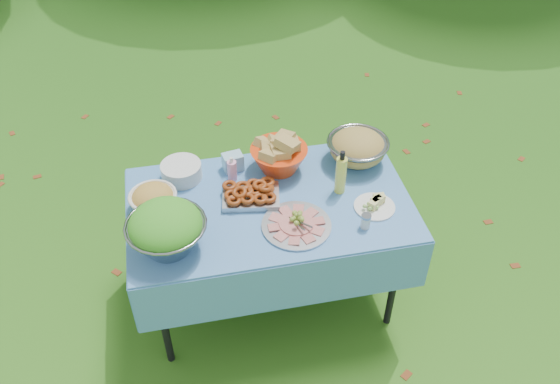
{
  "coord_description": "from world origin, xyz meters",
  "views": [
    {
      "loc": [
        -0.4,
        -2.22,
        2.84
      ],
      "look_at": [
        0.05,
        0.0,
        0.82
      ],
      "focal_mm": 38.0,
      "sensor_mm": 36.0,
      "label": 1
    }
  ],
  "objects_px": {
    "picnic_table": "(271,252)",
    "bread_bowl": "(279,154)",
    "charcuterie_platter": "(296,221)",
    "pasta_bowl_steel": "(358,147)",
    "oil_bottle": "(341,172)",
    "salad_bowl": "(166,229)",
    "plate_stack": "(181,171)"
  },
  "relations": [
    {
      "from": "plate_stack",
      "to": "salad_bowl",
      "type": "bearing_deg",
      "value": -101.36
    },
    {
      "from": "pasta_bowl_steel",
      "to": "oil_bottle",
      "type": "height_order",
      "value": "oil_bottle"
    },
    {
      "from": "oil_bottle",
      "to": "salad_bowl",
      "type": "bearing_deg",
      "value": -165.85
    },
    {
      "from": "bread_bowl",
      "to": "charcuterie_platter",
      "type": "distance_m",
      "value": 0.47
    },
    {
      "from": "picnic_table",
      "to": "bread_bowl",
      "type": "bearing_deg",
      "value": 68.69
    },
    {
      "from": "salad_bowl",
      "to": "pasta_bowl_steel",
      "type": "xyz_separation_m",
      "value": [
        1.07,
        0.46,
        -0.03
      ]
    },
    {
      "from": "pasta_bowl_steel",
      "to": "oil_bottle",
      "type": "bearing_deg",
      "value": -125.18
    },
    {
      "from": "picnic_table",
      "to": "pasta_bowl_steel",
      "type": "relative_size",
      "value": 4.29
    },
    {
      "from": "plate_stack",
      "to": "oil_bottle",
      "type": "bearing_deg",
      "value": -19.04
    },
    {
      "from": "picnic_table",
      "to": "bread_bowl",
      "type": "height_order",
      "value": "bread_bowl"
    },
    {
      "from": "salad_bowl",
      "to": "charcuterie_platter",
      "type": "xyz_separation_m",
      "value": [
        0.63,
        0.02,
        -0.08
      ]
    },
    {
      "from": "oil_bottle",
      "to": "charcuterie_platter",
      "type": "bearing_deg",
      "value": -143.01
    },
    {
      "from": "salad_bowl",
      "to": "pasta_bowl_steel",
      "type": "bearing_deg",
      "value": 23.33
    },
    {
      "from": "pasta_bowl_steel",
      "to": "picnic_table",
      "type": "bearing_deg",
      "value": -155.35
    },
    {
      "from": "picnic_table",
      "to": "charcuterie_platter",
      "type": "bearing_deg",
      "value": -63.88
    },
    {
      "from": "salad_bowl",
      "to": "plate_stack",
      "type": "xyz_separation_m",
      "value": [
        0.1,
        0.51,
        -0.08
      ]
    },
    {
      "from": "charcuterie_platter",
      "to": "bread_bowl",
      "type": "bearing_deg",
      "value": 89.26
    },
    {
      "from": "salad_bowl",
      "to": "oil_bottle",
      "type": "distance_m",
      "value": 0.94
    },
    {
      "from": "picnic_table",
      "to": "plate_stack",
      "type": "height_order",
      "value": "plate_stack"
    },
    {
      "from": "pasta_bowl_steel",
      "to": "oil_bottle",
      "type": "xyz_separation_m",
      "value": [
        -0.17,
        -0.23,
        0.04
      ]
    },
    {
      "from": "plate_stack",
      "to": "oil_bottle",
      "type": "height_order",
      "value": "oil_bottle"
    },
    {
      "from": "bread_bowl",
      "to": "charcuterie_platter",
      "type": "bearing_deg",
      "value": -90.74
    },
    {
      "from": "picnic_table",
      "to": "charcuterie_platter",
      "type": "height_order",
      "value": "charcuterie_platter"
    },
    {
      "from": "bread_bowl",
      "to": "charcuterie_platter",
      "type": "xyz_separation_m",
      "value": [
        -0.01,
        -0.46,
        -0.06
      ]
    },
    {
      "from": "charcuterie_platter",
      "to": "pasta_bowl_steel",
      "type": "bearing_deg",
      "value": 44.96
    },
    {
      "from": "picnic_table",
      "to": "bread_bowl",
      "type": "distance_m",
      "value": 0.56
    },
    {
      "from": "salad_bowl",
      "to": "charcuterie_platter",
      "type": "height_order",
      "value": "salad_bowl"
    },
    {
      "from": "bread_bowl",
      "to": "oil_bottle",
      "type": "bearing_deg",
      "value": -41.86
    },
    {
      "from": "pasta_bowl_steel",
      "to": "charcuterie_platter",
      "type": "distance_m",
      "value": 0.63
    },
    {
      "from": "picnic_table",
      "to": "oil_bottle",
      "type": "distance_m",
      "value": 0.64
    },
    {
      "from": "charcuterie_platter",
      "to": "picnic_table",
      "type": "bearing_deg",
      "value": 116.12
    },
    {
      "from": "oil_bottle",
      "to": "picnic_table",
      "type": "bearing_deg",
      "value": -177.65
    }
  ]
}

